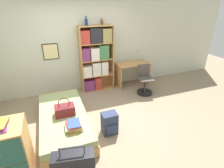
{
  "coord_description": "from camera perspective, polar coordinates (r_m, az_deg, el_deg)",
  "views": [
    {
      "loc": [
        -0.89,
        -3.18,
        2.45
      ],
      "look_at": [
        0.39,
        0.21,
        0.75
      ],
      "focal_mm": 28.0,
      "sensor_mm": 36.0,
      "label": 1
    }
  ],
  "objects": [
    {
      "name": "bed",
      "position": [
        3.92,
        -15.46,
        -11.23
      ],
      "size": [
        0.95,
        2.06,
        0.37
      ],
      "color": "tan",
      "rests_on": "ground_plane"
    },
    {
      "name": "bottle_green",
      "position": [
        4.92,
        -8.43,
        19.44
      ],
      "size": [
        0.08,
        0.08,
        0.24
      ],
      "color": "navy",
      "rests_on": "bookcase"
    },
    {
      "name": "book_stack_on_bed",
      "position": [
        3.32,
        -12.31,
        -13.07
      ],
      "size": [
        0.34,
        0.38,
        0.13
      ],
      "color": "gold",
      "rests_on": "bed"
    },
    {
      "name": "desk_lamp",
      "position": [
        5.52,
        8.67,
        10.29
      ],
      "size": [
        0.18,
        0.13,
        0.49
      ],
      "color": "#ADA89E",
      "rests_on": "desk"
    },
    {
      "name": "ground_plane",
      "position": [
        4.11,
        -4.15,
        -11.5
      ],
      "size": [
        14.0,
        14.0,
        0.0
      ],
      "primitive_type": "plane",
      "color": "gray"
    },
    {
      "name": "wall_back",
      "position": [
        5.16,
        -10.48,
        11.87
      ],
      "size": [
        10.0,
        0.09,
        2.6
      ],
      "color": "beige",
      "rests_on": "ground_plane"
    },
    {
      "name": "desk_chair",
      "position": [
        5.19,
        10.57,
        -0.12
      ],
      "size": [
        0.47,
        0.47,
        0.83
      ],
      "color": "black",
      "rests_on": "ground_plane"
    },
    {
      "name": "backpack",
      "position": [
        3.62,
        -0.81,
        -12.69
      ],
      "size": [
        0.3,
        0.27,
        0.46
      ],
      "color": "#2D3856",
      "rests_on": "ground_plane"
    },
    {
      "name": "bottle_brown",
      "position": [
        5.04,
        -3.33,
        19.51
      ],
      "size": [
        0.07,
        0.07,
        0.18
      ],
      "color": "brown",
      "rests_on": "bookcase"
    },
    {
      "name": "handbag",
      "position": [
        3.7,
        -15.19,
        -8.15
      ],
      "size": [
        0.39,
        0.26,
        0.38
      ],
      "color": "maroon",
      "rests_on": "bed"
    },
    {
      "name": "desk",
      "position": [
        5.59,
        6.71,
        4.51
      ],
      "size": [
        1.03,
        0.54,
        0.73
      ],
      "color": "tan",
      "rests_on": "ground_plane"
    },
    {
      "name": "bookcase",
      "position": [
        5.1,
        -5.47,
        8.45
      ],
      "size": [
        0.94,
        0.35,
        1.89
      ],
      "color": "tan",
      "rests_on": "ground_plane"
    },
    {
      "name": "dresser",
      "position": [
        3.16,
        -31.01,
        -18.52
      ],
      "size": [
        0.59,
        0.58,
        0.9
      ],
      "color": "tan",
      "rests_on": "ground_plane"
    }
  ]
}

